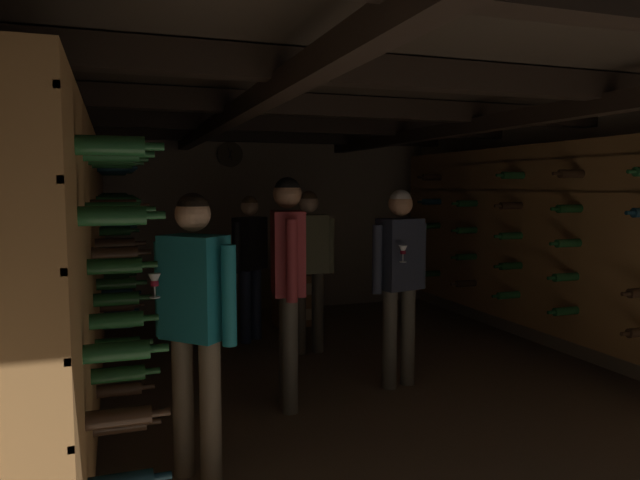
# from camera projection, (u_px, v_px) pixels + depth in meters

# --- Properties ---
(ground_plane) EXTENTS (8.40, 8.40, 0.00)m
(ground_plane) POSITION_uv_depth(u_px,v_px,m) (359.00, 386.00, 4.87)
(ground_plane) COLOR #7A6651
(room_shell) EXTENTS (4.72, 6.52, 2.41)m
(room_shell) POSITION_uv_depth(u_px,v_px,m) (347.00, 213.00, 4.99)
(room_shell) COLOR gray
(room_shell) RESTS_ON ground_plane
(wine_crate_stack) EXTENTS (0.52, 0.35, 0.60)m
(wine_crate_stack) POSITION_uv_depth(u_px,v_px,m) (296.00, 300.00, 7.02)
(wine_crate_stack) COLOR olive
(wine_crate_stack) RESTS_ON ground_plane
(display_bottle) EXTENTS (0.08, 0.08, 0.35)m
(display_bottle) POSITION_uv_depth(u_px,v_px,m) (285.00, 263.00, 6.97)
(display_bottle) COLOR #0F2838
(display_bottle) RESTS_ON wine_crate_stack
(person_host_center) EXTENTS (0.53, 0.38, 1.62)m
(person_host_center) POSITION_uv_depth(u_px,v_px,m) (400.00, 269.00, 4.79)
(person_host_center) COLOR #4C473D
(person_host_center) RESTS_ON ground_plane
(person_guest_far_left) EXTENTS (0.42, 0.44, 1.54)m
(person_guest_far_left) POSITION_uv_depth(u_px,v_px,m) (250.00, 255.00, 6.23)
(person_guest_far_left) COLOR #232D4C
(person_guest_far_left) RESTS_ON ground_plane
(person_guest_mid_left) EXTENTS (0.27, 0.53, 1.71)m
(person_guest_mid_left) POSITION_uv_depth(u_px,v_px,m) (288.00, 269.00, 4.31)
(person_guest_mid_left) COLOR #4C473D
(person_guest_mid_left) RESTS_ON ground_plane
(person_guest_rear_center) EXTENTS (0.54, 0.34, 1.60)m
(person_guest_rear_center) POSITION_uv_depth(u_px,v_px,m) (309.00, 256.00, 5.77)
(person_guest_rear_center) COLOR #4C473D
(person_guest_rear_center) RESTS_ON ground_plane
(person_guest_near_left) EXTENTS (0.45, 0.41, 1.61)m
(person_guest_near_left) POSITION_uv_depth(u_px,v_px,m) (194.00, 309.00, 3.26)
(person_guest_near_left) COLOR brown
(person_guest_near_left) RESTS_ON ground_plane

